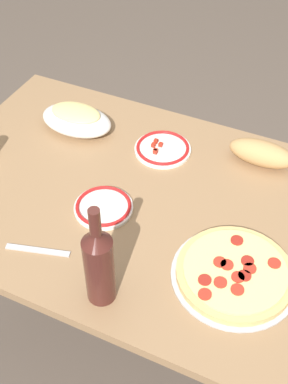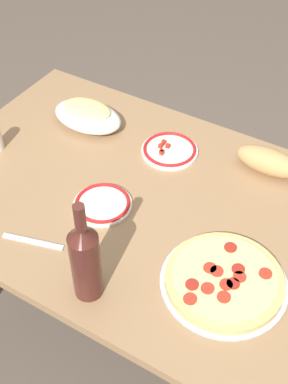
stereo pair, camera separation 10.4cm
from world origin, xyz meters
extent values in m
plane|color=brown|center=(0.00, 0.00, 0.00)|extent=(8.00, 8.00, 0.00)
cube|color=#93704C|center=(0.00, 0.00, 0.71)|extent=(1.29, 0.84, 0.03)
cylinder|color=#33302D|center=(-0.59, 0.36, 0.35)|extent=(0.07, 0.07, 0.69)
cylinder|color=#B7B7BC|center=(0.31, -0.15, 0.72)|extent=(0.31, 0.31, 0.01)
cylinder|color=#DBB26B|center=(0.31, -0.15, 0.74)|extent=(0.29, 0.29, 0.02)
cylinder|color=#EFD684|center=(0.31, -0.15, 0.75)|extent=(0.25, 0.25, 0.01)
cylinder|color=#B22D1E|center=(0.33, -0.17, 0.75)|extent=(0.03, 0.03, 0.00)
cylinder|color=maroon|center=(0.34, -0.16, 0.75)|extent=(0.03, 0.03, 0.00)
cylinder|color=maroon|center=(0.29, -0.06, 0.75)|extent=(0.03, 0.03, 0.00)
cylinder|color=#B22D1E|center=(0.34, -0.20, 0.75)|extent=(0.03, 0.03, 0.00)
cylinder|color=#B22D1E|center=(0.39, -0.09, 0.75)|extent=(0.03, 0.03, 0.00)
cylinder|color=maroon|center=(0.33, -0.11, 0.75)|extent=(0.03, 0.03, 0.00)
cylinder|color=#B22D1E|center=(0.29, -0.20, 0.75)|extent=(0.03, 0.03, 0.00)
cylinder|color=#B22D1E|center=(0.27, -0.25, 0.75)|extent=(0.03, 0.03, 0.00)
cylinder|color=#B22D1E|center=(0.27, -0.14, 0.75)|extent=(0.03, 0.03, 0.00)
cylinder|color=#B22D1E|center=(0.35, -0.13, 0.75)|extent=(0.03, 0.03, 0.00)
cylinder|color=maroon|center=(0.26, -0.21, 0.75)|extent=(0.03, 0.03, 0.00)
cylinder|color=#B22D1E|center=(0.29, -0.14, 0.75)|extent=(0.03, 0.03, 0.00)
ellipsoid|color=white|center=(-0.34, 0.20, 0.76)|extent=(0.24, 0.15, 0.07)
ellipsoid|color=#AD2819|center=(-0.34, 0.20, 0.77)|extent=(0.20, 0.12, 0.03)
ellipsoid|color=#EFD684|center=(-0.34, 0.20, 0.79)|extent=(0.17, 0.10, 0.02)
cylinder|color=#471E19|center=(0.04, -0.33, 0.82)|extent=(0.07, 0.07, 0.19)
cone|color=#471E19|center=(0.04, -0.33, 0.93)|extent=(0.07, 0.07, 0.03)
cylinder|color=#471E19|center=(0.04, -0.33, 0.98)|extent=(0.03, 0.03, 0.07)
cylinder|color=white|center=(-0.09, -0.08, 0.73)|extent=(0.16, 0.16, 0.01)
torus|color=red|center=(-0.09, -0.08, 0.73)|extent=(0.16, 0.16, 0.01)
cylinder|color=white|center=(-0.04, 0.22, 0.73)|extent=(0.18, 0.18, 0.01)
torus|color=red|center=(-0.04, 0.22, 0.73)|extent=(0.17, 0.17, 0.01)
cube|color=#AD2819|center=(-0.07, 0.21, 0.74)|extent=(0.01, 0.01, 0.01)
cube|color=#AD2819|center=(-0.07, 0.24, 0.74)|extent=(0.01, 0.01, 0.01)
cube|color=#AD2819|center=(-0.05, 0.19, 0.74)|extent=(0.01, 0.01, 0.01)
cube|color=#AD2819|center=(-0.05, 0.19, 0.74)|extent=(0.01, 0.01, 0.01)
cube|color=#AD2819|center=(-0.05, 0.23, 0.74)|extent=(0.01, 0.01, 0.01)
ellipsoid|color=tan|center=(0.25, 0.29, 0.76)|extent=(0.20, 0.08, 0.08)
cube|color=#B7B7BC|center=(-0.17, -0.28, 0.72)|extent=(0.17, 0.06, 0.00)
camera|label=1|loc=(0.43, -0.93, 1.76)|focal=48.22mm
camera|label=2|loc=(0.52, -0.88, 1.76)|focal=48.22mm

